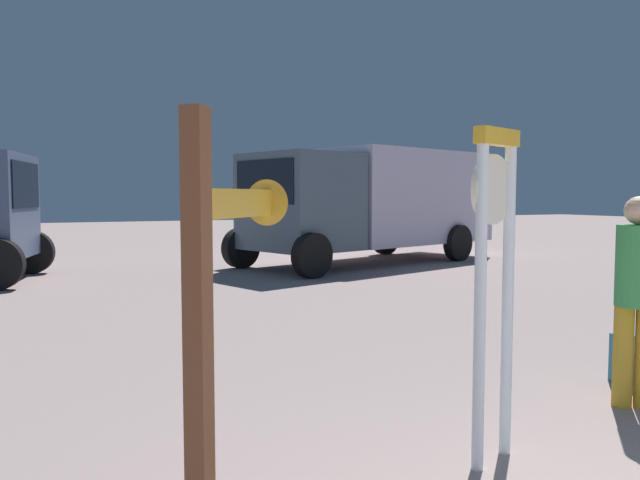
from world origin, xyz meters
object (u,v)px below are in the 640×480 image
arrow_sign (235,264)px  standing_clock (494,259)px  person_near_clock (636,290)px  box_truck_near (377,199)px  backpack (630,357)px

arrow_sign → standing_clock: bearing=0.7°
arrow_sign → person_near_clock: size_ratio=1.24×
standing_clock → box_truck_near: bearing=63.4°
standing_clock → person_near_clock: standing_clock is taller
arrow_sign → person_near_clock: 3.31m
arrow_sign → person_near_clock: arrow_sign is taller
box_truck_near → person_near_clock: bearing=-109.4°
arrow_sign → backpack: bearing=12.0°
standing_clock → backpack: size_ratio=4.77×
standing_clock → box_truck_near: box_truck_near is taller
arrow_sign → person_near_clock: (3.27, 0.33, -0.39)m
person_near_clock → box_truck_near: 10.68m
standing_clock → arrow_sign: standing_clock is taller
standing_clock → arrow_sign: size_ratio=1.01×
arrow_sign → backpack: 4.08m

